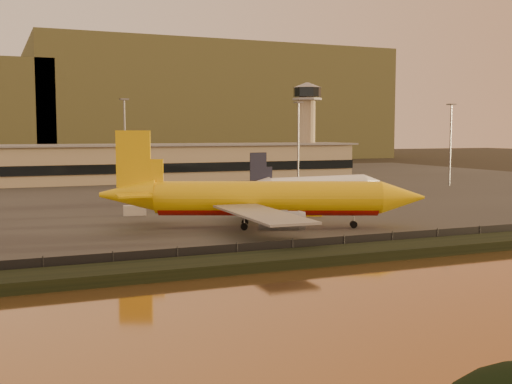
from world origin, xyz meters
TOP-DOWN VIEW (x-y plane):
  - ground at (0.00, 0.00)m, footprint 900.00×900.00m
  - embankment at (0.00, -17.00)m, footprint 320.00×7.00m
  - tarmac at (0.00, 95.00)m, footprint 320.00×220.00m
  - perimeter_fence at (0.00, -13.00)m, footprint 300.00×0.05m
  - terminal_building at (-14.52, 125.55)m, footprint 202.00×25.00m
  - control_tower at (70.00, 131.00)m, footprint 11.20×11.20m
  - apron_light_masts at (15.00, 75.00)m, footprint 152.20×12.20m
  - distant_hills at (-20.74, 340.00)m, footprint 470.00×160.00m
  - dhl_cargo_jet at (0.22, 11.94)m, footprint 54.07×51.19m
  - white_narrowbody_jet at (31.28, 50.85)m, footprint 41.30×40.05m
  - gse_vehicle_yellow at (15.63, 22.70)m, footprint 4.20×3.05m
  - gse_vehicle_white at (-16.69, 37.34)m, footprint 4.71×2.67m

SIDE VIEW (x-z plane):
  - ground at x=0.00m, z-range 0.00..0.00m
  - tarmac at x=0.00m, z-range 0.00..0.20m
  - embankment at x=0.00m, z-range 0.00..1.40m
  - gse_vehicle_yellow at x=15.63m, z-range 0.20..1.93m
  - gse_vehicle_white at x=-16.69m, z-range 0.20..2.20m
  - perimeter_fence at x=0.00m, z-range 0.20..2.40m
  - white_narrowbody_jet at x=31.28m, z-range -2.19..9.67m
  - dhl_cargo_jet at x=0.22m, z-range -3.21..13.71m
  - terminal_building at x=-14.52m, z-range -0.05..12.55m
  - apron_light_masts at x=15.00m, z-range 3.00..28.40m
  - control_tower at x=70.00m, z-range 3.91..39.41m
  - distant_hills at x=-20.74m, z-range -3.61..66.39m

